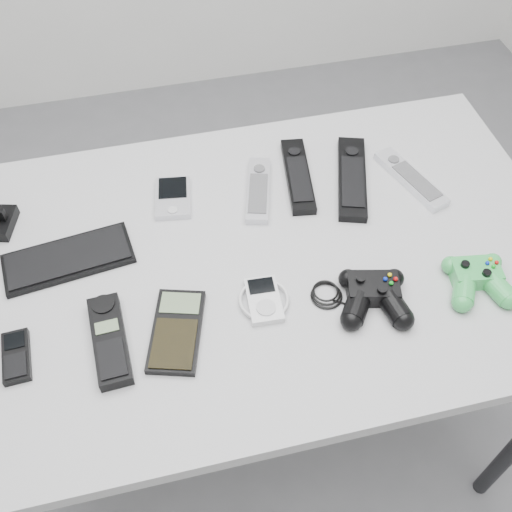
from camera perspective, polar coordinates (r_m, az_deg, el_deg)
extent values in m
plane|color=slate|center=(1.86, -1.32, -16.32)|extent=(3.50, 3.50, 0.00)
cube|color=#ABABAE|center=(1.19, 1.04, -0.20)|extent=(1.20, 0.77, 0.03)
cylinder|color=black|center=(1.73, -19.82, -3.29)|extent=(0.04, 0.04, 0.77)
cylinder|color=black|center=(1.85, 15.00, 2.99)|extent=(0.04, 0.04, 0.77)
cube|color=black|center=(1.22, -17.45, -0.20)|extent=(0.26, 0.14, 0.02)
cube|color=silver|center=(1.28, -7.92, 5.56)|extent=(0.09, 0.12, 0.02)
cube|color=silver|center=(1.28, 0.23, 6.36)|extent=(0.09, 0.19, 0.02)
cube|color=black|center=(1.31, 4.01, 7.71)|extent=(0.08, 0.23, 0.02)
cube|color=black|center=(1.32, 9.13, 7.41)|extent=(0.13, 0.25, 0.02)
cube|color=silver|center=(1.35, 14.52, 7.19)|extent=(0.10, 0.20, 0.02)
cube|color=black|center=(1.12, -21.88, -8.85)|extent=(0.05, 0.10, 0.02)
cube|color=black|center=(1.08, -13.78, -7.76)|extent=(0.07, 0.18, 0.03)
cube|color=black|center=(1.07, -7.58, -7.06)|extent=(0.13, 0.19, 0.02)
cube|color=silver|center=(1.10, 0.76, -4.17)|extent=(0.10, 0.10, 0.02)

